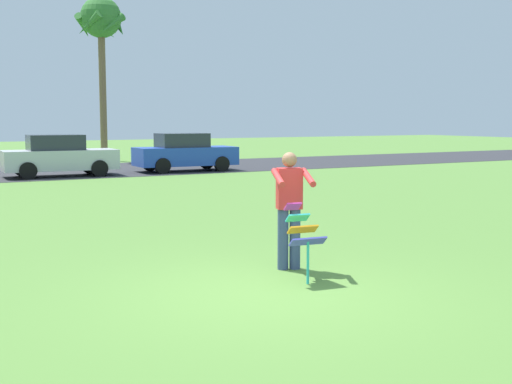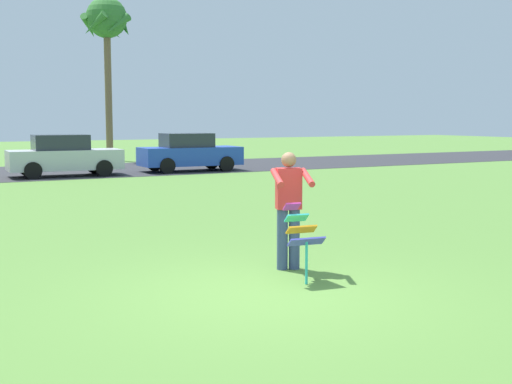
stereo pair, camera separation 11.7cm
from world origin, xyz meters
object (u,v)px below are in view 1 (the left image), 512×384
(person_kite_flyer, at_px, (289,206))
(parked_car_silver, at_px, (59,156))
(palm_tree_centre_far, at_px, (101,24))
(parked_car_blue, at_px, (185,153))
(kite_held, at_px, (303,231))

(person_kite_flyer, height_order, parked_car_silver, person_kite_flyer)
(parked_car_silver, xyz_separation_m, palm_tree_centre_far, (4.26, 8.63, 6.27))
(parked_car_silver, height_order, palm_tree_centre_far, palm_tree_centre_far)
(parked_car_silver, height_order, parked_car_blue, same)
(kite_held, distance_m, parked_car_blue, 19.28)
(kite_held, bearing_deg, person_kite_flyer, 72.11)
(parked_car_silver, bearing_deg, person_kite_flyer, -92.00)
(person_kite_flyer, xyz_separation_m, parked_car_blue, (5.81, 17.61, -0.18))
(parked_car_silver, distance_m, palm_tree_centre_far, 11.49)
(parked_car_silver, bearing_deg, parked_car_blue, -0.00)
(palm_tree_centre_far, bearing_deg, parked_car_silver, -116.28)
(person_kite_flyer, height_order, parked_car_blue, person_kite_flyer)
(person_kite_flyer, bearing_deg, kite_held, -107.89)
(person_kite_flyer, height_order, palm_tree_centre_far, palm_tree_centre_far)
(parked_car_blue, distance_m, palm_tree_centre_far, 10.71)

